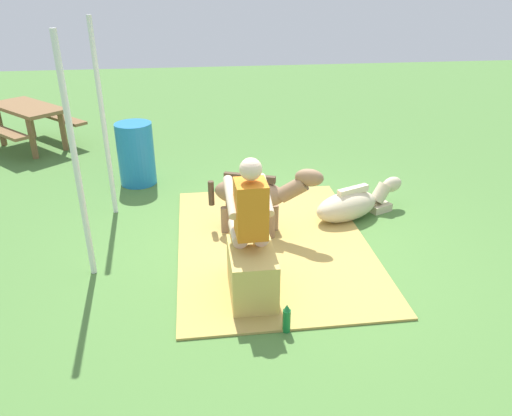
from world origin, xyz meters
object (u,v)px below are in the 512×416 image
tent_pole_right (103,122)px  pony_standing (257,194)px  person_seated (249,217)px  picnic_bench (29,116)px  pony_lying (353,204)px  soda_bottle (287,318)px  water_barrel (136,154)px  hay_bale (252,274)px  tent_pole_left (76,164)px

tent_pole_right → pony_standing: bearing=-114.6°
person_seated → pony_standing: 1.14m
picnic_bench → pony_lying: bearing=-125.5°
person_seated → soda_bottle: 0.98m
water_barrel → soda_bottle: bearing=-156.4°
tent_pole_right → hay_bale: bearing=-143.2°
soda_bottle → pony_standing: bearing=0.6°
pony_standing → pony_lying: size_ratio=0.96×
soda_bottle → water_barrel: 3.89m
hay_bale → pony_lying: size_ratio=0.51×
hay_bale → person_seated: (0.17, 0.00, 0.52)m
hay_bale → picnic_bench: bearing=33.9°
pony_standing → soda_bottle: pony_standing is taller
hay_bale → tent_pole_left: (0.63, 1.58, 0.94)m
tent_pole_left → tent_pole_right: bearing=-1.7°
hay_bale → picnic_bench: size_ratio=0.35×
tent_pole_right → soda_bottle: bearing=-145.7°
tent_pole_left → soda_bottle: bearing=-122.8°
person_seated → picnic_bench: (4.74, 3.29, -0.20)m
pony_lying → tent_pole_right: (0.55, 3.00, 1.01)m
person_seated → water_barrel: bearing=24.8°
person_seated → tent_pole_right: bearing=39.1°
hay_bale → water_barrel: water_barrel is taller
pony_standing → picnic_bench: (3.65, 3.51, 0.06)m
water_barrel → tent_pole_right: 1.24m
pony_standing → pony_lying: (0.25, -1.24, -0.33)m
soda_bottle → water_barrel: size_ratio=0.31×
pony_standing → soda_bottle: bearing=-179.4°
pony_standing → soda_bottle: size_ratio=4.59×
pony_standing → picnic_bench: pony_standing is taller
hay_bale → person_seated: size_ratio=0.49×
hay_bale → pony_standing: bearing=-9.7°
person_seated → pony_standing: bearing=-11.4°
hay_bale → pony_standing: size_ratio=0.53×
soda_bottle → water_barrel: (3.55, 1.55, 0.32)m
pony_lying → picnic_bench: 5.86m
person_seated → water_barrel: size_ratio=1.54×
hay_bale → pony_lying: (1.51, -1.46, -0.06)m
water_barrel → pony_standing: bearing=-139.0°
soda_bottle → water_barrel: water_barrel is taller
pony_standing → water_barrel: bearing=41.0°
pony_lying → tent_pole_left: 3.32m
water_barrel → tent_pole_right: bearing=167.2°
pony_lying → soda_bottle: size_ratio=4.77×
soda_bottle → tent_pole_right: 3.32m
soda_bottle → pony_lying: bearing=-30.9°
soda_bottle → tent_pole_left: (1.17, 1.81, 1.06)m
tent_pole_left → pony_lying: bearing=-73.8°
pony_standing → picnic_bench: 5.07m
hay_bale → soda_bottle: size_ratio=2.45×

